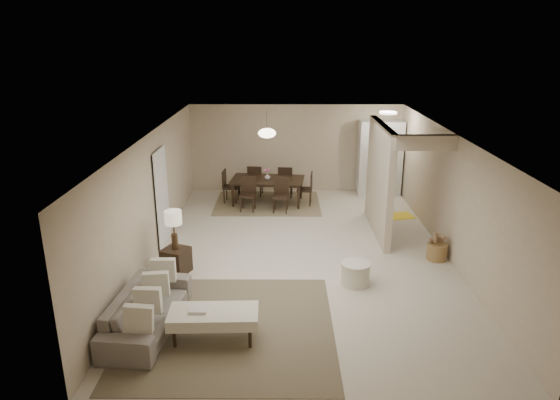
{
  "coord_description": "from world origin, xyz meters",
  "views": [
    {
      "loc": [
        -0.37,
        -9.52,
        4.31
      ],
      "look_at": [
        -0.43,
        0.38,
        1.05
      ],
      "focal_mm": 32.0,
      "sensor_mm": 36.0,
      "label": 1
    }
  ],
  "objects_px": {
    "sofa": "(147,310)",
    "round_pouf": "(355,274)",
    "side_table": "(176,261)",
    "wicker_basket": "(437,251)",
    "pantry_cabinet": "(380,158)",
    "dining_table": "(267,191)",
    "ottoman_bench": "(214,317)"
  },
  "relations": [
    {
      "from": "ottoman_bench",
      "to": "wicker_basket",
      "type": "distance_m",
      "value": 5.02
    },
    {
      "from": "dining_table",
      "to": "round_pouf",
      "type": "bearing_deg",
      "value": -63.48
    },
    {
      "from": "sofa",
      "to": "round_pouf",
      "type": "height_order",
      "value": "sofa"
    },
    {
      "from": "sofa",
      "to": "side_table",
      "type": "height_order",
      "value": "sofa"
    },
    {
      "from": "ottoman_bench",
      "to": "sofa",
      "type": "bearing_deg",
      "value": 162.43
    },
    {
      "from": "round_pouf",
      "to": "dining_table",
      "type": "relative_size",
      "value": 0.28
    },
    {
      "from": "ottoman_bench",
      "to": "side_table",
      "type": "xyz_separation_m",
      "value": [
        -1.01,
        2.21,
        -0.13
      ]
    },
    {
      "from": "dining_table",
      "to": "side_table",
      "type": "bearing_deg",
      "value": -105.36
    },
    {
      "from": "side_table",
      "to": "round_pouf",
      "type": "relative_size",
      "value": 0.93
    },
    {
      "from": "sofa",
      "to": "side_table",
      "type": "distance_m",
      "value": 1.91
    },
    {
      "from": "pantry_cabinet",
      "to": "sofa",
      "type": "relative_size",
      "value": 1.0
    },
    {
      "from": "pantry_cabinet",
      "to": "side_table",
      "type": "height_order",
      "value": "pantry_cabinet"
    },
    {
      "from": "ottoman_bench",
      "to": "wicker_basket",
      "type": "bearing_deg",
      "value": 32.58
    },
    {
      "from": "ottoman_bench",
      "to": "round_pouf",
      "type": "height_order",
      "value": "ottoman_bench"
    },
    {
      "from": "pantry_cabinet",
      "to": "round_pouf",
      "type": "xyz_separation_m",
      "value": [
        -1.4,
        -5.48,
        -0.84
      ]
    },
    {
      "from": "round_pouf",
      "to": "ottoman_bench",
      "type": "bearing_deg",
      "value": -143.02
    },
    {
      "from": "sofa",
      "to": "ottoman_bench",
      "type": "bearing_deg",
      "value": -100.45
    },
    {
      "from": "ottoman_bench",
      "to": "dining_table",
      "type": "relative_size",
      "value": 0.69
    },
    {
      "from": "round_pouf",
      "to": "wicker_basket",
      "type": "bearing_deg",
      "value": 30.78
    },
    {
      "from": "pantry_cabinet",
      "to": "wicker_basket",
      "type": "height_order",
      "value": "pantry_cabinet"
    },
    {
      "from": "wicker_basket",
      "to": "sofa",
      "type": "bearing_deg",
      "value": -154.03
    },
    {
      "from": "wicker_basket",
      "to": "pantry_cabinet",
      "type": "bearing_deg",
      "value": 95.18
    },
    {
      "from": "pantry_cabinet",
      "to": "ottoman_bench",
      "type": "bearing_deg",
      "value": -117.29
    },
    {
      "from": "sofa",
      "to": "round_pouf",
      "type": "relative_size",
      "value": 3.98
    },
    {
      "from": "pantry_cabinet",
      "to": "ottoman_bench",
      "type": "distance_m",
      "value": 8.18
    },
    {
      "from": "sofa",
      "to": "dining_table",
      "type": "relative_size",
      "value": 1.1
    },
    {
      "from": "dining_table",
      "to": "pantry_cabinet",
      "type": "bearing_deg",
      "value": 21.43
    },
    {
      "from": "wicker_basket",
      "to": "side_table",
      "type": "bearing_deg",
      "value": -173.1
    },
    {
      "from": "sofa",
      "to": "wicker_basket",
      "type": "bearing_deg",
      "value": -58.72
    },
    {
      "from": "sofa",
      "to": "round_pouf",
      "type": "xyz_separation_m",
      "value": [
        3.4,
        1.46,
        -0.1
      ]
    },
    {
      "from": "ottoman_bench",
      "to": "side_table",
      "type": "bearing_deg",
      "value": 112.82
    },
    {
      "from": "side_table",
      "to": "wicker_basket",
      "type": "distance_m",
      "value": 5.19
    }
  ]
}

